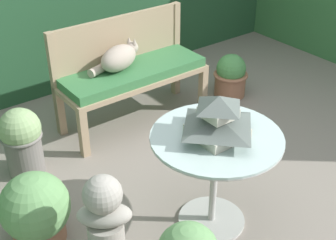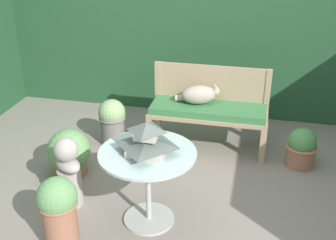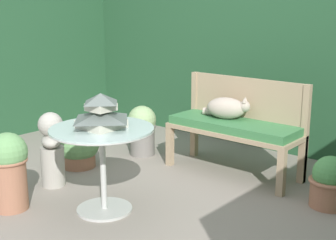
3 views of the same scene
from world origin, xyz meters
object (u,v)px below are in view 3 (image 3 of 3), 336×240
object	(u,v)px
cat	(227,108)
pagoda_birdhouse	(101,113)
potted_plant_bench_left	(78,145)
potted_plant_hedge_corner	(142,129)
potted_plant_table_near	(9,168)
garden_bench	(233,130)
garden_bust	(52,148)
potted_plant_bench_right	(330,183)
patio_table	(102,146)

from	to	relation	value
cat	pagoda_birdhouse	distance (m)	1.37
potted_plant_bench_left	potted_plant_hedge_corner	bearing A→B (deg)	73.39
potted_plant_bench_left	pagoda_birdhouse	bearing A→B (deg)	-29.06
cat	potted_plant_table_near	bearing A→B (deg)	-131.14
garden_bench	pagoda_birdhouse	bearing A→B (deg)	-102.77
potted_plant_bench_left	potted_plant_hedge_corner	size ratio (longest dim) A/B	0.89
garden_bust	cat	bearing A→B (deg)	91.21
potted_plant_bench_left	potted_plant_hedge_corner	xyz separation A→B (m)	(0.20, 0.67, 0.06)
garden_bust	potted_plant_bench_right	xyz separation A→B (m)	(1.97, 1.10, -0.14)
cat	potted_plant_table_near	xyz separation A→B (m)	(-0.75, -1.79, -0.26)
potted_plant_bench_left	potted_plant_table_near	bearing A→B (deg)	-69.00
pagoda_birdhouse	garden_bust	bearing A→B (deg)	174.89
potted_plant_bench_left	cat	bearing A→B (deg)	36.89
patio_table	potted_plant_bench_right	xyz separation A→B (m)	(1.26, 1.16, -0.32)
potted_plant_bench_right	potted_plant_bench_left	bearing A→B (deg)	-163.45
patio_table	garden_bust	bearing A→B (deg)	174.89
cat	garden_bench	bearing A→B (deg)	-40.37
patio_table	pagoda_birdhouse	xyz separation A→B (m)	(-0.00, -0.00, 0.24)
garden_bench	potted_plant_hedge_corner	world-z (taller)	potted_plant_hedge_corner
pagoda_birdhouse	potted_plant_hedge_corner	world-z (taller)	pagoda_birdhouse
potted_plant_hedge_corner	cat	bearing A→B (deg)	10.22
cat	garden_bust	xyz separation A→B (m)	(-0.90, -1.29, -0.26)
garden_bench	cat	world-z (taller)	cat
potted_plant_table_near	potted_plant_bench_left	distance (m)	1.02
cat	potted_plant_hedge_corner	xyz separation A→B (m)	(-0.91, -0.16, -0.32)
pagoda_birdhouse	potted_plant_bench_right	world-z (taller)	pagoda_birdhouse
potted_plant_bench_right	potted_plant_table_near	bearing A→B (deg)	-138.70
garden_bust	potted_plant_hedge_corner	distance (m)	1.12
pagoda_birdhouse	garden_bust	distance (m)	0.83
garden_bench	garden_bust	size ratio (longest dim) A/B	1.91
cat	potted_plant_bench_right	xyz separation A→B (m)	(1.07, -0.19, -0.40)
cat	potted_plant_bench_right	bearing A→B (deg)	-28.30
garden_bench	garden_bust	world-z (taller)	garden_bust
pagoda_birdhouse	garden_bust	xyz separation A→B (m)	(-0.71, 0.06, -0.42)
pagoda_birdhouse	potted_plant_bench_left	size ratio (longest dim) A/B	0.80
garden_bust	potted_plant_bench_left	world-z (taller)	garden_bust
garden_bust	potted_plant_bench_right	bearing A→B (deg)	65.38
garden_bench	cat	distance (m)	0.21
garden_bench	potted_plant_bench_left	world-z (taller)	garden_bench
garden_bust	potted_plant_table_near	world-z (taller)	garden_bust
potted_plant_bench_right	potted_plant_hedge_corner	xyz separation A→B (m)	(-1.98, 0.02, 0.08)
garden_bench	potted_plant_table_near	distance (m)	1.94
pagoda_birdhouse	potted_plant_bench_right	bearing A→B (deg)	42.69
potted_plant_bench_right	potted_plant_hedge_corner	distance (m)	1.98
cat	potted_plant_bench_left	size ratio (longest dim) A/B	1.04
patio_table	pagoda_birdhouse	distance (m)	0.24
garden_bust	potted_plant_bench_left	distance (m)	0.51
garden_bust	potted_plant_bench_left	size ratio (longest dim) A/B	1.40
garden_bench	potted_plant_table_near	size ratio (longest dim) A/B	2.06
patio_table	potted_plant_table_near	bearing A→B (deg)	-142.07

